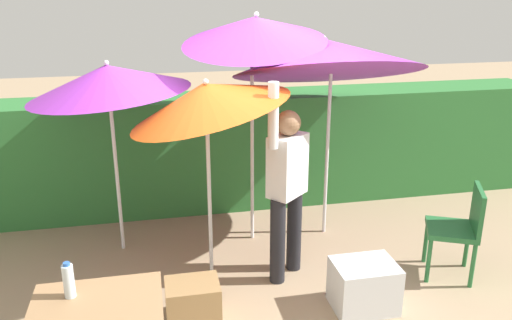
% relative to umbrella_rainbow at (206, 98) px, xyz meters
% --- Properties ---
extents(ground_plane, '(24.00, 24.00, 0.00)m').
position_rel_umbrella_rainbow_xyz_m(ground_plane, '(0.44, -0.25, -1.71)').
color(ground_plane, '#9E8466').
extents(hedge_row, '(8.00, 0.70, 1.37)m').
position_rel_umbrella_rainbow_xyz_m(hedge_row, '(0.44, 1.67, -1.02)').
color(hedge_row, '#2D7033').
rests_on(hedge_row, ground_plane).
extents(umbrella_rainbow, '(1.44, 1.42, 2.02)m').
position_rel_umbrella_rainbow_xyz_m(umbrella_rainbow, '(0.00, 0.00, 0.00)').
color(umbrella_rainbow, silver).
rests_on(umbrella_rainbow, ground_plane).
extents(umbrella_orange, '(1.93, 1.94, 2.37)m').
position_rel_umbrella_rainbow_xyz_m(umbrella_orange, '(1.29, 0.63, 0.23)').
color(umbrella_orange, silver).
rests_on(umbrella_orange, ground_plane).
extents(umbrella_yellow, '(1.45, 1.44, 2.50)m').
position_rel_umbrella_rainbow_xyz_m(umbrella_yellow, '(0.55, 0.63, 0.50)').
color(umbrella_yellow, silver).
rests_on(umbrella_yellow, ground_plane).
extents(umbrella_navy, '(1.55, 1.53, 1.98)m').
position_rel_umbrella_rainbow_xyz_m(umbrella_navy, '(-0.84, 0.67, 0.07)').
color(umbrella_navy, silver).
rests_on(umbrella_navy, ground_plane).
extents(person_vendor, '(0.47, 0.43, 1.88)m').
position_rel_umbrella_rainbow_xyz_m(person_vendor, '(0.69, -0.16, -0.77)').
color(person_vendor, black).
rests_on(person_vendor, ground_plane).
extents(chair_plastic, '(0.59, 0.59, 0.89)m').
position_rel_umbrella_rainbow_xyz_m(chair_plastic, '(2.25, -0.49, -1.20)').
color(chair_plastic, '#236633').
rests_on(chair_plastic, ground_plane).
extents(cooler_box, '(0.52, 0.41, 0.42)m').
position_rel_umbrella_rainbow_xyz_m(cooler_box, '(1.20, -0.81, -1.50)').
color(cooler_box, silver).
rests_on(cooler_box, ground_plane).
extents(crate_cardboard, '(0.44, 0.34, 0.35)m').
position_rel_umbrella_rainbow_xyz_m(crate_cardboard, '(-0.24, -0.70, -1.53)').
color(crate_cardboard, '#9E7A4C').
rests_on(crate_cardboard, ground_plane).
extents(folding_table, '(0.80, 0.60, 0.78)m').
position_rel_umbrella_rainbow_xyz_m(folding_table, '(-0.88, -1.49, -1.03)').
color(folding_table, '#4C4C51').
rests_on(folding_table, ground_plane).
extents(bottle_water, '(0.07, 0.07, 0.24)m').
position_rel_umbrella_rainbow_xyz_m(bottle_water, '(-1.04, -1.38, -0.82)').
color(bottle_water, silver).
rests_on(bottle_water, folding_table).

